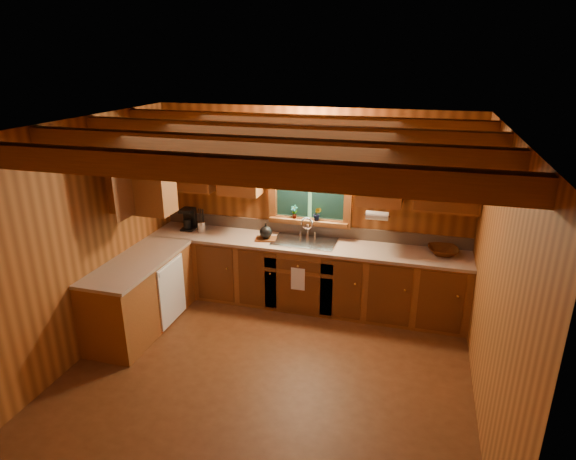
# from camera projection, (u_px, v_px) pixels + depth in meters

# --- Properties ---
(room) EXTENTS (4.20, 4.20, 4.20)m
(room) POSITION_uv_depth(u_px,v_px,m) (266.00, 262.00, 4.71)
(room) COLOR #552C14
(room) RESTS_ON ground
(ceiling_beams) EXTENTS (4.20, 2.54, 0.18)m
(ceiling_beams) POSITION_uv_depth(u_px,v_px,m) (264.00, 140.00, 4.30)
(ceiling_beams) COLOR brown
(ceiling_beams) RESTS_ON room
(base_cabinets) EXTENTS (4.20, 2.22, 0.86)m
(base_cabinets) POSITION_uv_depth(u_px,v_px,m) (262.00, 280.00, 6.29)
(base_cabinets) COLOR brown
(base_cabinets) RESTS_ON ground
(countertop) EXTENTS (4.20, 2.24, 0.04)m
(countertop) POSITION_uv_depth(u_px,v_px,m) (262.00, 248.00, 6.14)
(countertop) COLOR tan
(countertop) RESTS_ON base_cabinets
(backsplash) EXTENTS (4.20, 0.02, 0.16)m
(backsplash) POSITION_uv_depth(u_px,v_px,m) (310.00, 229.00, 6.52)
(backsplash) COLOR #A0836B
(backsplash) RESTS_ON room
(dishwasher_panel) EXTENTS (0.02, 0.60, 0.80)m
(dishwasher_panel) POSITION_uv_depth(u_px,v_px,m) (172.00, 291.00, 5.99)
(dishwasher_panel) COLOR white
(dishwasher_panel) RESTS_ON base_cabinets
(upper_cabinets) EXTENTS (4.19, 1.77, 0.78)m
(upper_cabinets) POSITION_uv_depth(u_px,v_px,m) (258.00, 172.00, 5.95)
(upper_cabinets) COLOR brown
(upper_cabinets) RESTS_ON room
(window) EXTENTS (1.12, 0.08, 1.00)m
(window) POSITION_uv_depth(u_px,v_px,m) (310.00, 191.00, 6.32)
(window) COLOR brown
(window) RESTS_ON room
(window_sill) EXTENTS (1.06, 0.14, 0.04)m
(window_sill) POSITION_uv_depth(u_px,v_px,m) (309.00, 221.00, 6.41)
(window_sill) COLOR brown
(window_sill) RESTS_ON room
(wall_sconce) EXTENTS (0.45, 0.21, 0.17)m
(wall_sconce) POSITION_uv_depth(u_px,v_px,m) (309.00, 144.00, 5.99)
(wall_sconce) COLOR black
(wall_sconce) RESTS_ON room
(paper_towel_roll) EXTENTS (0.27, 0.11, 0.11)m
(paper_towel_roll) POSITION_uv_depth(u_px,v_px,m) (377.00, 216.00, 5.83)
(paper_towel_roll) COLOR white
(paper_towel_roll) RESTS_ON upper_cabinets
(dish_towel) EXTENTS (0.18, 0.01, 0.30)m
(dish_towel) POSITION_uv_depth(u_px,v_px,m) (298.00, 279.00, 6.12)
(dish_towel) COLOR white
(dish_towel) RESTS_ON base_cabinets
(sink) EXTENTS (0.82, 0.48, 0.43)m
(sink) POSITION_uv_depth(u_px,v_px,m) (305.00, 245.00, 6.31)
(sink) COLOR silver
(sink) RESTS_ON countertop
(coffee_maker) EXTENTS (0.17, 0.22, 0.30)m
(coffee_maker) POSITION_uv_depth(u_px,v_px,m) (189.00, 219.00, 6.72)
(coffee_maker) COLOR black
(coffee_maker) RESTS_ON countertop
(utensil_crock) EXTENTS (0.12, 0.12, 0.34)m
(utensil_crock) POSITION_uv_depth(u_px,v_px,m) (201.00, 226.00, 6.63)
(utensil_crock) COLOR silver
(utensil_crock) RESTS_ON countertop
(cutting_board) EXTENTS (0.29, 0.23, 0.02)m
(cutting_board) POSITION_uv_depth(u_px,v_px,m) (266.00, 239.00, 6.37)
(cutting_board) COLOR #5A2D13
(cutting_board) RESTS_ON countertop
(teakettle) EXTENTS (0.17, 0.17, 0.21)m
(teakettle) POSITION_uv_depth(u_px,v_px,m) (266.00, 232.00, 6.33)
(teakettle) COLOR black
(teakettle) RESTS_ON cutting_board
(wicker_basket) EXTENTS (0.42, 0.42, 0.09)m
(wicker_basket) POSITION_uv_depth(u_px,v_px,m) (443.00, 251.00, 5.90)
(wicker_basket) COLOR #48230C
(wicker_basket) RESTS_ON countertop
(potted_plant_left) EXTENTS (0.10, 0.08, 0.19)m
(potted_plant_left) POSITION_uv_depth(u_px,v_px,m) (294.00, 212.00, 6.42)
(potted_plant_left) COLOR #5A2D13
(potted_plant_left) RESTS_ON window_sill
(potted_plant_right) EXTENTS (0.11, 0.09, 0.19)m
(potted_plant_right) POSITION_uv_depth(u_px,v_px,m) (317.00, 214.00, 6.33)
(potted_plant_right) COLOR #5A2D13
(potted_plant_right) RESTS_ON window_sill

